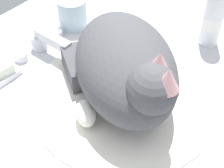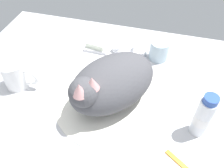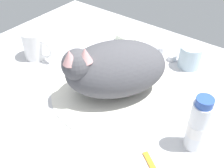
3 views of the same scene
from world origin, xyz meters
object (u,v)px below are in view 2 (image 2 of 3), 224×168
Objects in this scene: faucet at (128,50)px; cat at (110,83)px; toothpaste_bottle at (203,116)px; soap_bar at (97,44)px; coffee_mug at (16,75)px; rinse_cup at (159,50)px.

faucet is 0.41× the size of cat.
cat is 26.45cm from toothpaste_bottle.
soap_bar is 0.50× the size of toothpaste_bottle.
cat is at bearing -91.52° from faucet.
rinse_cup is at bearing 30.98° from coffee_mug.
cat reaches higher than coffee_mug.
toothpaste_bottle is at bearing -46.48° from faucet.
coffee_mug is at bearing -127.04° from soap_bar.
cat is 31.08cm from coffee_mug.
soap_bar is at bearing 52.96° from coffee_mug.
faucet is at bearing 88.48° from cat.
faucet is at bearing -171.45° from rinse_cup.
coffee_mug is 31.55cm from soap_bar.
coffee_mug is 0.83× the size of toothpaste_bottle.
cat is 27.39cm from rinse_cup.
faucet is 11.17cm from rinse_cup.
toothpaste_bottle is at bearing -63.04° from rinse_cup.
faucet is 39.53cm from coffee_mug.
soap_bar is (18.96, 25.12, -2.36)cm from coffee_mug.
toothpaste_bottle is (14.49, -28.50, 3.13)cm from rinse_cup.
soap_bar is at bearing 116.36° from cat.
cat reaches higher than faucet.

